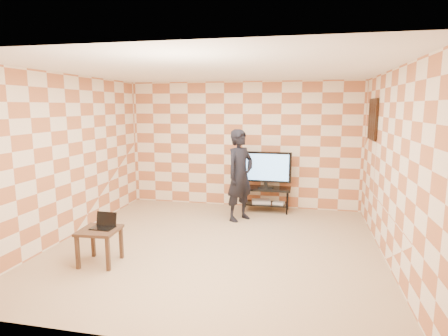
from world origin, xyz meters
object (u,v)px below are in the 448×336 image
(side_table, at_px, (99,235))
(person, at_px, (240,175))
(tv, at_px, (266,168))
(tv_stand, at_px, (266,194))

(side_table, distance_m, person, 2.93)
(tv, xyz_separation_m, person, (-0.42, -0.71, -0.04))
(tv, relative_size, person, 0.59)
(tv_stand, distance_m, side_table, 3.72)
(tv_stand, distance_m, tv, 0.55)
(tv_stand, xyz_separation_m, person, (-0.42, -0.71, 0.51))
(tv_stand, xyz_separation_m, tv, (0.00, -0.00, 0.55))
(side_table, bearing_deg, tv, 57.75)
(tv_stand, xyz_separation_m, side_table, (-1.98, -3.14, 0.05))
(person, bearing_deg, side_table, -179.04)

